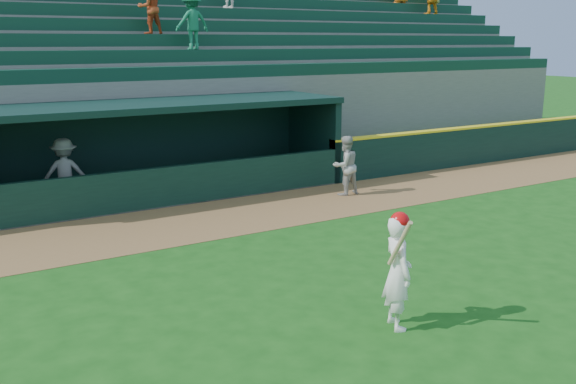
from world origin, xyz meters
name	(u,v)px	position (x,y,z in m)	size (l,w,h in m)	color
ground	(338,287)	(0.00, 0.00, 0.00)	(120.00, 120.00, 0.00)	#164B12
warning_track	(213,219)	(0.00, 4.90, 0.01)	(40.00, 3.00, 0.01)	brown
field_wall_right	(515,141)	(12.25, 6.55, 0.60)	(15.50, 0.30, 1.20)	black
wall_stripe_right	(517,123)	(12.25, 6.55, 1.23)	(15.50, 0.32, 0.06)	yellow
dugout_player_front	(345,166)	(4.00, 5.24, 0.79)	(0.76, 0.59, 1.57)	#A7A7A1
dugout_player_inside	(65,173)	(-2.57, 7.81, 0.85)	(1.09, 0.63, 1.69)	#9D9E99
dugout	(162,142)	(0.00, 8.00, 1.36)	(9.40, 2.80, 2.46)	#63635E
stands	(110,91)	(0.02, 12.57, 2.40)	(34.50, 6.25, 7.15)	slate
batter_at_plate	(398,270)	(-0.19, -1.64, 0.86)	(0.55, 0.83, 1.71)	white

